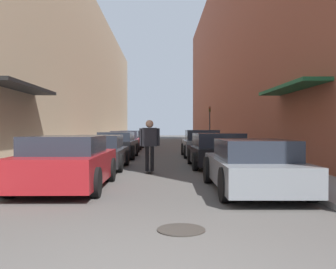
{
  "coord_description": "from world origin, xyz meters",
  "views": [
    {
      "loc": [
        0.12,
        -3.48,
        1.47
      ],
      "look_at": [
        0.39,
        10.52,
        1.26
      ],
      "focal_mm": 40.0,
      "sensor_mm": 36.0,
      "label": 1
    }
  ],
  "objects_px": {
    "parked_car_right_0": "(252,166)",
    "parked_car_right_2": "(201,144)",
    "parked_car_left_1": "(98,153)",
    "traffic_light": "(210,121)",
    "parked_car_left_2": "(117,145)",
    "manhole_cover": "(181,230)",
    "parked_car_right_1": "(217,151)",
    "parked_car_left_3": "(125,142)",
    "skateboarder": "(150,140)",
    "parked_car_left_4": "(132,139)",
    "parked_car_left_0": "(67,163)"
  },
  "relations": [
    {
      "from": "parked_car_left_4",
      "to": "parked_car_right_0",
      "type": "height_order",
      "value": "parked_car_left_4"
    },
    {
      "from": "traffic_light",
      "to": "parked_car_right_1",
      "type": "bearing_deg",
      "value": -96.51
    },
    {
      "from": "manhole_cover",
      "to": "parked_car_right_2",
      "type": "bearing_deg",
      "value": 82.67
    },
    {
      "from": "parked_car_left_0",
      "to": "parked_car_left_1",
      "type": "distance_m",
      "value": 4.58
    },
    {
      "from": "parked_car_right_1",
      "to": "manhole_cover",
      "type": "xyz_separation_m",
      "value": [
        -1.86,
        -8.85,
        -0.62
      ]
    },
    {
      "from": "parked_car_left_3",
      "to": "traffic_light",
      "type": "bearing_deg",
      "value": 48.82
    },
    {
      "from": "parked_car_left_4",
      "to": "skateboarder",
      "type": "xyz_separation_m",
      "value": [
        1.94,
        -17.43,
        0.45
      ]
    },
    {
      "from": "parked_car_left_1",
      "to": "traffic_light",
      "type": "relative_size",
      "value": 1.2
    },
    {
      "from": "parked_car_right_2",
      "to": "traffic_light",
      "type": "xyz_separation_m",
      "value": [
        2.07,
        12.49,
        1.48
      ]
    },
    {
      "from": "parked_car_left_2",
      "to": "skateboarder",
      "type": "height_order",
      "value": "skateboarder"
    },
    {
      "from": "parked_car_left_1",
      "to": "parked_car_right_1",
      "type": "xyz_separation_m",
      "value": [
        4.47,
        0.48,
        0.03
      ]
    },
    {
      "from": "manhole_cover",
      "to": "traffic_light",
      "type": "height_order",
      "value": "traffic_light"
    },
    {
      "from": "parked_car_right_2",
      "to": "traffic_light",
      "type": "height_order",
      "value": "traffic_light"
    },
    {
      "from": "parked_car_left_1",
      "to": "skateboarder",
      "type": "xyz_separation_m",
      "value": [
        1.93,
        -1.31,
        0.49
      ]
    },
    {
      "from": "parked_car_right_1",
      "to": "parked_car_left_3",
      "type": "bearing_deg",
      "value": 113.53
    },
    {
      "from": "parked_car_left_2",
      "to": "manhole_cover",
      "type": "bearing_deg",
      "value": -79.48
    },
    {
      "from": "parked_car_right_0",
      "to": "traffic_light",
      "type": "height_order",
      "value": "traffic_light"
    },
    {
      "from": "parked_car_right_0",
      "to": "manhole_cover",
      "type": "distance_m",
      "value": 3.84
    },
    {
      "from": "parked_car_right_0",
      "to": "parked_car_left_3",
      "type": "bearing_deg",
      "value": 105.8
    },
    {
      "from": "parked_car_left_2",
      "to": "parked_car_left_3",
      "type": "bearing_deg",
      "value": 91.52
    },
    {
      "from": "parked_car_left_0",
      "to": "traffic_light",
      "type": "height_order",
      "value": "traffic_light"
    },
    {
      "from": "parked_car_right_0",
      "to": "parked_car_right_1",
      "type": "bearing_deg",
      "value": 89.8
    },
    {
      "from": "parked_car_left_0",
      "to": "parked_car_right_0",
      "type": "bearing_deg",
      "value": -6.11
    },
    {
      "from": "parked_car_left_1",
      "to": "parked_car_right_0",
      "type": "distance_m",
      "value": 6.73
    },
    {
      "from": "manhole_cover",
      "to": "parked_car_left_3",
      "type": "bearing_deg",
      "value": 97.87
    },
    {
      "from": "parked_car_left_2",
      "to": "parked_car_right_2",
      "type": "relative_size",
      "value": 1.1
    },
    {
      "from": "parked_car_left_4",
      "to": "parked_car_right_1",
      "type": "height_order",
      "value": "parked_car_left_4"
    },
    {
      "from": "parked_car_right_0",
      "to": "parked_car_left_4",
      "type": "bearing_deg",
      "value": 101.88
    },
    {
      "from": "parked_car_left_3",
      "to": "parked_car_right_2",
      "type": "distance_m",
      "value": 6.71
    },
    {
      "from": "parked_car_left_0",
      "to": "manhole_cover",
      "type": "height_order",
      "value": "parked_car_left_0"
    },
    {
      "from": "parked_car_left_3",
      "to": "parked_car_left_2",
      "type": "bearing_deg",
      "value": -88.48
    },
    {
      "from": "parked_car_left_0",
      "to": "parked_car_right_0",
      "type": "relative_size",
      "value": 0.92
    },
    {
      "from": "parked_car_left_3",
      "to": "traffic_light",
      "type": "relative_size",
      "value": 1.29
    },
    {
      "from": "parked_car_right_2",
      "to": "parked_car_left_1",
      "type": "bearing_deg",
      "value": -127.06
    },
    {
      "from": "parked_car_right_1",
      "to": "parked_car_right_2",
      "type": "xyz_separation_m",
      "value": [
        -0.03,
        5.4,
        0.04
      ]
    },
    {
      "from": "parked_car_right_0",
      "to": "parked_car_right_2",
      "type": "height_order",
      "value": "parked_car_right_2"
    },
    {
      "from": "parked_car_left_1",
      "to": "parked_car_left_4",
      "type": "distance_m",
      "value": 16.12
    },
    {
      "from": "parked_car_left_2",
      "to": "manhole_cover",
      "type": "height_order",
      "value": "parked_car_left_2"
    },
    {
      "from": "parked_car_left_2",
      "to": "traffic_light",
      "type": "relative_size",
      "value": 1.34
    },
    {
      "from": "parked_car_left_2",
      "to": "skateboarder",
      "type": "relative_size",
      "value": 2.48
    },
    {
      "from": "parked_car_left_4",
      "to": "parked_car_left_3",
      "type": "bearing_deg",
      "value": -90.52
    },
    {
      "from": "parked_car_left_3",
      "to": "skateboarder",
      "type": "bearing_deg",
      "value": -80.73
    },
    {
      "from": "parked_car_left_1",
      "to": "parked_car_left_2",
      "type": "xyz_separation_m",
      "value": [
        0.1,
        5.12,
        0.05
      ]
    },
    {
      "from": "parked_car_right_2",
      "to": "skateboarder",
      "type": "xyz_separation_m",
      "value": [
        -2.5,
        -7.18,
        0.42
      ]
    },
    {
      "from": "parked_car_right_0",
      "to": "parked_car_right_2",
      "type": "relative_size",
      "value": 1.11
    },
    {
      "from": "manhole_cover",
      "to": "skateboarder",
      "type": "bearing_deg",
      "value": 95.44
    },
    {
      "from": "parked_car_right_0",
      "to": "traffic_light",
      "type": "xyz_separation_m",
      "value": [
        2.06,
        23.42,
        1.55
      ]
    },
    {
      "from": "parked_car_left_0",
      "to": "parked_car_left_3",
      "type": "height_order",
      "value": "parked_car_left_3"
    },
    {
      "from": "traffic_light",
      "to": "parked_car_left_4",
      "type": "bearing_deg",
      "value": -160.98
    },
    {
      "from": "parked_car_left_4",
      "to": "parked_car_right_1",
      "type": "distance_m",
      "value": 16.27
    }
  ]
}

